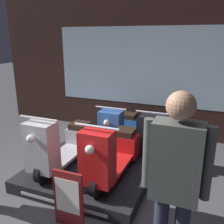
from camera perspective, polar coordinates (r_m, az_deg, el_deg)
name	(u,v)px	position (r m, az deg, el deg)	size (l,w,h in m)	color
ground_plane	(69,219)	(3.43, -9.71, -23.01)	(30.00, 30.00, 0.00)	#4C4C51
shop_wall_back	(143,64)	(5.67, 7.02, 10.83)	(7.32, 0.09, 3.20)	#331E19
display_platform	(88,174)	(4.09, -5.42, -13.93)	(1.88, 1.56, 0.19)	black
scooter_display_left	(61,144)	(4.02, -11.47, -7.26)	(0.59, 1.53, 0.97)	black
scooter_display_right	(112,153)	(3.66, -0.11, -9.44)	(0.59, 1.53, 0.97)	black
scooter_backrow_0	(120,129)	(5.09, 1.79, -3.96)	(0.59, 1.53, 0.97)	black
scooter_backrow_1	(157,135)	(4.89, 10.29, -5.09)	(0.59, 1.53, 0.97)	black
person_right_browsing	(175,177)	(2.22, 14.22, -14.21)	(0.57, 0.23, 1.79)	#232838
price_sign_board	(68,199)	(3.12, -9.95, -19.05)	(0.38, 0.04, 0.72)	maroon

